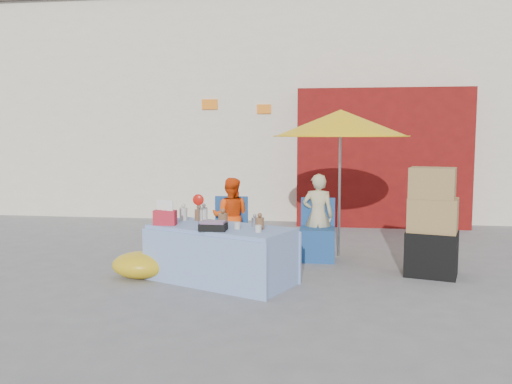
# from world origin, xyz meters

# --- Properties ---
(ground) EXTENTS (80.00, 80.00, 0.00)m
(ground) POSITION_xyz_m (0.00, 0.00, 0.00)
(ground) COLOR slate
(ground) RESTS_ON ground
(backdrop) EXTENTS (14.00, 8.00, 7.80)m
(backdrop) POSITION_xyz_m (0.52, 7.52, 3.10)
(backdrop) COLOR silver
(backdrop) RESTS_ON ground
(market_table) EXTENTS (1.91, 1.43, 1.05)m
(market_table) POSITION_xyz_m (-0.05, -0.13, 0.34)
(market_table) COLOR #82A4D1
(market_table) RESTS_ON ground
(chair_left) EXTENTS (0.48, 0.47, 0.85)m
(chair_left) POSITION_xyz_m (-0.19, 1.17, 0.26)
(chair_left) COLOR navy
(chair_left) RESTS_ON ground
(chair_right) EXTENTS (0.48, 0.47, 0.85)m
(chair_right) POSITION_xyz_m (1.06, 1.17, 0.26)
(chair_right) COLOR navy
(chair_right) RESTS_ON ground
(vendor_orange) EXTENTS (0.55, 0.43, 1.13)m
(vendor_orange) POSITION_xyz_m (-0.19, 1.31, 0.56)
(vendor_orange) COLOR #FB4A0D
(vendor_orange) RESTS_ON ground
(vendor_beige) EXTENTS (0.44, 0.29, 1.20)m
(vendor_beige) POSITION_xyz_m (1.06, 1.31, 0.60)
(vendor_beige) COLOR #C3B78A
(vendor_beige) RESTS_ON ground
(umbrella) EXTENTS (1.90, 1.90, 2.09)m
(umbrella) POSITION_xyz_m (1.36, 1.46, 1.89)
(umbrella) COLOR gray
(umbrella) RESTS_ON ground
(box_stack) EXTENTS (0.71, 0.64, 1.34)m
(box_stack) POSITION_xyz_m (2.48, 0.51, 0.62)
(box_stack) COLOR black
(box_stack) RESTS_ON ground
(tarp_bundle) EXTENTS (0.88, 0.81, 0.32)m
(tarp_bundle) POSITION_xyz_m (-1.04, -0.09, 0.16)
(tarp_bundle) COLOR gold
(tarp_bundle) RESTS_ON ground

